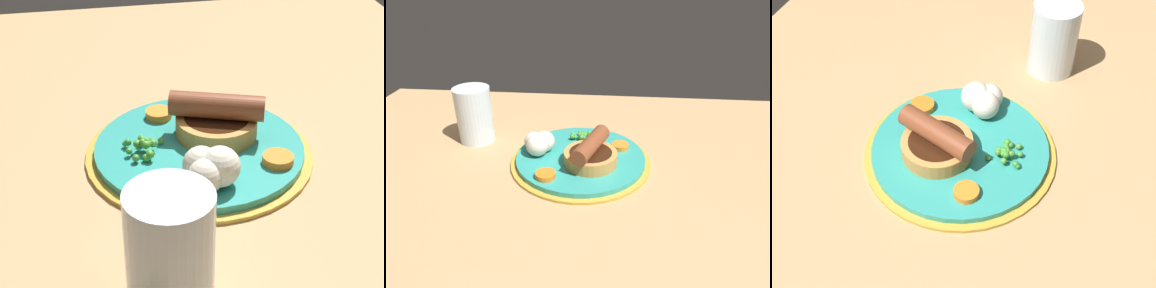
{
  "view_description": "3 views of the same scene",
  "coord_description": "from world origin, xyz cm",
  "views": [
    {
      "loc": [
        59.51,
        -16.7,
        43.37
      ],
      "look_at": [
        -0.44,
        -4.93,
        5.78
      ],
      "focal_mm": 60.0,
      "sensor_mm": 36.0,
      "label": 1
    },
    {
      "loc": [
        -7.1,
        51.74,
        37.26
      ],
      "look_at": [
        -1.71,
        -4.15,
        6.62
      ],
      "focal_mm": 32.0,
      "sensor_mm": 36.0,
      "label": 2
    },
    {
      "loc": [
        -48.63,
        -21.24,
        57.67
      ],
      "look_at": [
        -3.25,
        -4.67,
        6.27
      ],
      "focal_mm": 50.0,
      "sensor_mm": 36.0,
      "label": 3
    }
  ],
  "objects": [
    {
      "name": "carrot_slice_0",
      "position": [
        3.07,
        4.08,
        4.87
      ],
      "size": [
        4.22,
        4.22,
        0.93
      ],
      "primitive_type": "cylinder",
      "rotation": [
        0.0,
        0.0,
        4.47
      ],
      "color": "orange",
      "rests_on": "dinner_plate"
    },
    {
      "name": "dinner_plate",
      "position": [
        -2.23,
        -3.74,
        3.57
      ],
      "size": [
        26.33,
        26.33,
        1.4
      ],
      "color": "#B79333",
      "rests_on": "dining_table"
    },
    {
      "name": "cauliflower_floret",
      "position": [
        5.75,
        -4.23,
        6.45
      ],
      "size": [
        5.91,
        5.96,
        4.39
      ],
      "color": "beige",
      "rests_on": "dinner_plate"
    },
    {
      "name": "dining_table",
      "position": [
        0.0,
        0.0,
        1.5
      ],
      "size": [
        110.0,
        80.0,
        3.0
      ],
      "primitive_type": "cube",
      "color": "tan",
      "rests_on": "ground"
    },
    {
      "name": "sausage_pudding",
      "position": [
        -4.26,
        -1.24,
        6.41
      ],
      "size": [
        9.65,
        11.43,
        5.32
      ],
      "rotation": [
        0.0,
        0.0,
        4.37
      ],
      "color": "#BC8442",
      "rests_on": "dinner_plate"
    },
    {
      "name": "carrot_slice_1",
      "position": [
        -9.7,
        -7.33,
        4.87
      ],
      "size": [
        4.63,
        4.63,
        0.94
      ],
      "primitive_type": "cylinder",
      "rotation": [
        0.0,
        0.0,
        5.46
      ],
      "color": "orange",
      "rests_on": "dinner_plate"
    },
    {
      "name": "drinking_glass",
      "position": [
        20.43,
        -10.84,
        8.76
      ],
      "size": [
        7.37,
        7.37,
        11.52
      ],
      "primitive_type": "cylinder",
      "color": "silver",
      "rests_on": "dining_table"
    },
    {
      "name": "pea_pile",
      "position": [
        -1.89,
        -10.22,
        5.4
      ],
      "size": [
        4.55,
        4.84,
        1.8
      ],
      "color": "#4C8B29",
      "rests_on": "dinner_plate"
    }
  ]
}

